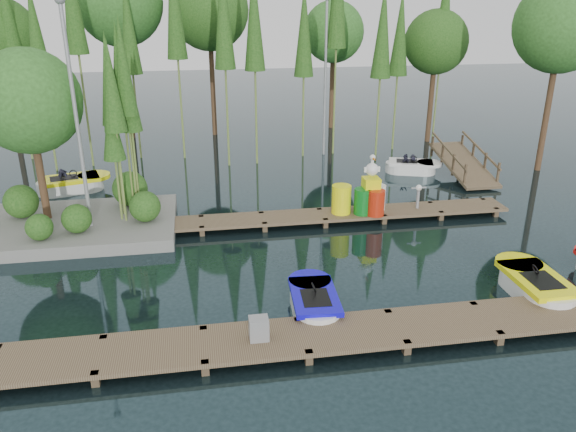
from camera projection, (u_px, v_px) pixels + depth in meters
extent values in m
plane|color=#1B2E33|center=(274.00, 258.00, 16.48)|extent=(90.00, 90.00, 0.00)
cube|color=brown|center=(303.00, 336.00, 12.26)|extent=(18.00, 1.50, 0.10)
cube|color=#4C3C29|center=(0.00, 356.00, 11.93)|extent=(0.16, 0.16, 0.50)
cube|color=#4C3C29|center=(96.00, 383.00, 11.10)|extent=(0.16, 0.16, 0.50)
cube|color=#4C3C29|center=(105.00, 346.00, 12.26)|extent=(0.16, 0.16, 0.50)
cube|color=#4C3C29|center=(205.00, 372.00, 11.43)|extent=(0.16, 0.16, 0.50)
cube|color=#4C3C29|center=(204.00, 337.00, 12.59)|extent=(0.16, 0.16, 0.50)
cube|color=#4C3C29|center=(309.00, 361.00, 11.76)|extent=(0.16, 0.16, 0.50)
cube|color=#4C3C29|center=(298.00, 328.00, 12.92)|extent=(0.16, 0.16, 0.50)
cube|color=#4C3C29|center=(406.00, 351.00, 12.09)|extent=(0.16, 0.16, 0.50)
cube|color=#4C3C29|center=(387.00, 320.00, 13.25)|extent=(0.16, 0.16, 0.50)
cube|color=#4C3C29|center=(499.00, 342.00, 12.42)|extent=(0.16, 0.16, 0.50)
cube|color=#4C3C29|center=(472.00, 312.00, 13.58)|extent=(0.16, 0.16, 0.50)
cube|color=#4C3C29|center=(553.00, 305.00, 13.90)|extent=(0.16, 0.16, 0.50)
cube|color=brown|center=(293.00, 217.00, 18.84)|extent=(15.00, 1.20, 0.10)
cube|color=#4C3C29|center=(70.00, 243.00, 17.38)|extent=(0.16, 0.16, 0.50)
cube|color=#4C3C29|center=(76.00, 231.00, 18.26)|extent=(0.16, 0.16, 0.50)
cube|color=#4C3C29|center=(137.00, 238.00, 17.69)|extent=(0.16, 0.16, 0.50)
cube|color=#4C3C29|center=(140.00, 227.00, 18.57)|extent=(0.16, 0.16, 0.50)
cube|color=#4C3C29|center=(202.00, 234.00, 18.00)|extent=(0.16, 0.16, 0.50)
cube|color=#4C3C29|center=(201.00, 223.00, 18.88)|extent=(0.16, 0.16, 0.50)
cube|color=#4C3C29|center=(265.00, 230.00, 18.32)|extent=(0.16, 0.16, 0.50)
cube|color=#4C3C29|center=(261.00, 219.00, 19.20)|extent=(0.16, 0.16, 0.50)
cube|color=#4C3C29|center=(325.00, 226.00, 18.63)|extent=(0.16, 0.16, 0.50)
cube|color=#4C3C29|center=(319.00, 216.00, 19.51)|extent=(0.16, 0.16, 0.50)
cube|color=#4C3C29|center=(384.00, 222.00, 18.94)|extent=(0.16, 0.16, 0.50)
cube|color=#4C3C29|center=(375.00, 212.00, 19.82)|extent=(0.16, 0.16, 0.50)
cube|color=#4C3C29|center=(441.00, 219.00, 19.25)|extent=(0.16, 0.16, 0.50)
cube|color=#4C3C29|center=(429.00, 209.00, 20.13)|extent=(0.16, 0.16, 0.50)
cube|color=#4C3C29|center=(495.00, 215.00, 19.56)|extent=(0.16, 0.16, 0.50)
cube|color=#4C3C29|center=(482.00, 205.00, 20.44)|extent=(0.16, 0.16, 0.50)
cube|color=slate|center=(79.00, 227.00, 18.25)|extent=(6.20, 4.20, 0.42)
sphere|color=#2E5D1D|center=(21.00, 202.00, 18.24)|extent=(1.10, 1.10, 1.10)
sphere|color=#2E5D1D|center=(77.00, 219.00, 17.12)|extent=(0.90, 0.90, 0.90)
sphere|color=#2E5D1D|center=(130.00, 189.00, 19.30)|extent=(1.20, 1.20, 1.20)
sphere|color=#2E5D1D|center=(39.00, 227.00, 16.62)|extent=(0.80, 0.80, 0.80)
sphere|color=#2E5D1D|center=(145.00, 206.00, 17.96)|extent=(1.00, 1.00, 1.00)
cylinder|color=#4B3320|center=(40.00, 171.00, 17.79)|extent=(0.24, 0.24, 3.60)
sphere|color=#357228|center=(28.00, 101.00, 16.98)|extent=(3.20, 3.20, 3.20)
cylinder|color=olive|center=(126.00, 136.00, 18.01)|extent=(0.07, 0.07, 5.93)
cone|color=#2E5D1D|center=(119.00, 70.00, 17.24)|extent=(0.70, 0.70, 2.97)
cylinder|color=olive|center=(116.00, 142.00, 17.86)|extent=(0.07, 0.07, 5.66)
cone|color=#2E5D1D|center=(109.00, 79.00, 17.13)|extent=(0.70, 0.70, 2.83)
cylinder|color=olive|center=(134.00, 147.00, 18.19)|extent=(0.07, 0.07, 5.22)
cone|color=#2E5D1D|center=(128.00, 90.00, 17.51)|extent=(0.70, 0.70, 2.61)
cylinder|color=olive|center=(118.00, 149.00, 17.33)|extent=(0.07, 0.07, 5.53)
cone|color=#2E5D1D|center=(111.00, 85.00, 16.62)|extent=(0.70, 0.70, 2.76)
cylinder|color=olive|center=(117.00, 172.00, 17.70)|extent=(0.07, 0.07, 4.01)
cone|color=#2E5D1D|center=(112.00, 128.00, 17.19)|extent=(0.70, 0.70, 2.01)
cylinder|color=olive|center=(130.00, 134.00, 17.89)|extent=(0.07, 0.07, 6.11)
cone|color=#2E5D1D|center=(123.00, 66.00, 17.10)|extent=(0.70, 0.70, 3.05)
cylinder|color=#4B3320|center=(549.00, 101.00, 23.66)|extent=(0.26, 0.26, 6.06)
sphere|color=#357228|center=(562.00, 25.00, 22.54)|extent=(3.81, 3.81, 3.81)
cylinder|color=#4B3320|center=(432.00, 93.00, 28.69)|extent=(0.26, 0.26, 5.02)
sphere|color=#2E5D1D|center=(436.00, 42.00, 27.77)|extent=(3.16, 3.16, 3.16)
cylinder|color=#4B3320|center=(332.00, 81.00, 31.70)|extent=(0.26, 0.26, 5.31)
sphere|color=#357228|center=(333.00, 32.00, 30.73)|extent=(3.34, 3.34, 3.34)
cylinder|color=#4B3320|center=(212.00, 75.00, 29.84)|extent=(0.26, 0.26, 6.46)
sphere|color=#2E5D1D|center=(209.00, 10.00, 28.66)|extent=(4.06, 4.06, 4.06)
cylinder|color=#4B3320|center=(126.00, 73.00, 29.07)|extent=(0.26, 0.26, 6.85)
sphere|color=#357228|center=(119.00, 2.00, 27.81)|extent=(4.31, 4.31, 4.31)
cylinder|color=#4B3320|center=(10.00, 96.00, 26.46)|extent=(0.26, 0.26, 5.48)
cylinder|color=olive|center=(17.00, 68.00, 24.90)|extent=(0.09, 0.09, 8.36)
cone|color=#2E5D1D|center=(7.00, 12.00, 24.04)|extent=(0.90, 0.90, 4.60)
cylinder|color=olive|center=(44.00, 84.00, 23.24)|extent=(0.09, 0.09, 7.48)
cone|color=#2E5D1D|center=(35.00, 31.00, 22.47)|extent=(0.90, 0.90, 4.11)
cylinder|color=olive|center=(79.00, 55.00, 23.60)|extent=(0.09, 0.09, 9.66)
cylinder|color=olive|center=(133.00, 75.00, 25.20)|extent=(0.09, 0.09, 7.69)
cone|color=#2E5D1D|center=(128.00, 24.00, 24.41)|extent=(0.90, 0.90, 4.23)
cylinder|color=olive|center=(178.00, 60.00, 24.95)|extent=(0.09, 0.09, 8.99)
cylinder|color=olive|center=(226.00, 70.00, 23.88)|extent=(0.09, 0.09, 8.44)
cone|color=#2E5D1D|center=(223.00, 11.00, 23.01)|extent=(0.90, 0.90, 4.64)
cylinder|color=olive|center=(255.00, 72.00, 24.24)|extent=(0.09, 0.09, 8.22)
cone|color=#2E5D1D|center=(254.00, 15.00, 23.39)|extent=(0.90, 0.90, 4.52)
cylinder|color=olive|center=(304.00, 77.00, 25.54)|extent=(0.09, 0.09, 7.41)
cone|color=#2E5D1D|center=(304.00, 29.00, 24.78)|extent=(0.90, 0.90, 4.07)
cylinder|color=olive|center=(336.00, 49.00, 25.55)|extent=(0.09, 0.09, 9.77)
cylinder|color=olive|center=(380.00, 79.00, 25.10)|extent=(0.09, 0.09, 7.40)
cone|color=#2E5D1D|center=(383.00, 30.00, 24.33)|extent=(0.90, 0.90, 4.07)
cylinder|color=olive|center=(397.00, 76.00, 26.82)|extent=(0.09, 0.09, 7.14)
cone|color=#2E5D1D|center=(400.00, 32.00, 26.08)|extent=(0.90, 0.90, 3.93)
cylinder|color=olive|center=(440.00, 57.00, 27.86)|extent=(0.09, 0.09, 8.61)
cone|color=#2E5D1D|center=(445.00, 6.00, 26.97)|extent=(0.90, 0.90, 4.74)
cylinder|color=gray|center=(78.00, 129.00, 16.64)|extent=(0.12, 0.12, 7.00)
cylinder|color=gray|center=(325.00, 81.00, 25.90)|extent=(0.12, 0.12, 7.00)
cube|color=brown|center=(463.00, 164.00, 23.62)|extent=(1.50, 3.94, 0.95)
cube|color=#4C3C29|center=(465.00, 175.00, 22.03)|extent=(0.08, 0.08, 0.90)
cube|color=#4C3C29|center=(453.00, 165.00, 23.00)|extent=(0.08, 0.08, 0.90)
cube|color=#4C3C29|center=(442.00, 155.00, 23.97)|extent=(0.08, 0.08, 0.90)
cube|color=#4C3C29|center=(432.00, 146.00, 24.94)|extent=(0.08, 0.08, 0.90)
cube|color=brown|center=(449.00, 151.00, 23.29)|extent=(0.06, 3.54, 0.83)
cube|color=#4C3C29|center=(498.00, 174.00, 22.25)|extent=(0.08, 0.08, 0.90)
cube|color=#4C3C29|center=(485.00, 163.00, 23.22)|extent=(0.08, 0.08, 0.90)
cube|color=#4C3C29|center=(473.00, 154.00, 24.18)|extent=(0.08, 0.08, 0.90)
cube|color=#4C3C29|center=(462.00, 145.00, 25.15)|extent=(0.08, 0.08, 0.90)
cube|color=brown|center=(481.00, 150.00, 23.51)|extent=(0.06, 3.54, 0.83)
cube|color=white|center=(314.00, 306.00, 13.60)|extent=(1.13, 1.14, 0.49)
cylinder|color=white|center=(311.00, 295.00, 14.10)|extent=(1.13, 1.13, 0.49)
cylinder|color=white|center=(318.00, 318.00, 13.11)|extent=(1.13, 1.13, 0.49)
cube|color=#1008D6|center=(314.00, 296.00, 13.50)|extent=(1.19, 1.92, 0.12)
cylinder|color=#1008D6|center=(310.00, 281.00, 14.23)|extent=(1.15, 1.15, 0.12)
cube|color=black|center=(316.00, 298.00, 13.33)|extent=(0.71, 0.92, 0.05)
torus|color=black|center=(314.00, 287.00, 13.56)|extent=(0.15, 0.25, 0.24)
cube|color=white|center=(536.00, 289.00, 14.32)|extent=(1.20, 1.21, 0.55)
cylinder|color=white|center=(523.00, 278.00, 14.87)|extent=(1.20, 1.20, 0.55)
cylinder|color=white|center=(549.00, 301.00, 13.77)|extent=(1.20, 1.20, 0.55)
cube|color=#FFFE0D|center=(537.00, 279.00, 14.21)|extent=(1.22, 2.08, 0.14)
cylinder|color=#FFFE0D|center=(519.00, 264.00, 15.01)|extent=(1.22, 1.22, 0.14)
cube|color=black|center=(542.00, 281.00, 14.01)|extent=(0.74, 0.99, 0.06)
torus|color=black|center=(535.00, 269.00, 14.27)|extent=(0.15, 0.28, 0.26)
cube|color=white|center=(71.00, 186.00, 21.98)|extent=(1.52, 1.52, 0.56)
cylinder|color=white|center=(87.00, 184.00, 22.22)|extent=(1.51, 1.51, 0.56)
cylinder|color=white|center=(54.00, 189.00, 21.73)|extent=(1.51, 1.51, 0.56)
cube|color=#FFFE0D|center=(70.00, 179.00, 21.86)|extent=(2.40, 1.78, 0.14)
cylinder|color=#FFFE0D|center=(94.00, 176.00, 22.22)|extent=(1.54, 1.54, 0.14)
cube|color=black|center=(64.00, 179.00, 21.77)|extent=(1.18, 1.01, 0.06)
torus|color=black|center=(73.00, 173.00, 21.85)|extent=(0.31, 0.22, 0.27)
imported|color=#1E1E2D|center=(62.00, 173.00, 21.65)|extent=(0.52, 0.44, 1.00)
cube|color=white|center=(410.00, 169.00, 24.33)|extent=(1.37, 1.36, 0.49)
cylinder|color=white|center=(423.00, 169.00, 24.24)|extent=(1.36, 1.36, 0.49)
cylinder|color=white|center=(398.00, 168.00, 24.41)|extent=(1.36, 1.36, 0.49)
cube|color=white|center=(411.00, 163.00, 24.23)|extent=(2.11, 1.64, 0.12)
cylinder|color=white|center=(429.00, 164.00, 24.11)|extent=(1.38, 1.38, 0.12)
cube|color=black|center=(407.00, 162.00, 24.24)|extent=(1.05, 0.91, 0.05)
torus|color=black|center=(414.00, 159.00, 24.14)|extent=(0.28, 0.21, 0.24)
imported|color=#1E1E2D|center=(406.00, 157.00, 24.18)|extent=(0.42, 0.37, 0.80)
imported|color=#1E1E2D|center=(413.00, 157.00, 24.43)|extent=(0.33, 0.28, 0.60)
cube|color=gray|center=(259.00, 329.00, 12.00)|extent=(0.41, 0.35, 0.51)
cylinder|color=#FFFE0D|center=(341.00, 199.00, 18.89)|extent=(0.65, 0.65, 0.97)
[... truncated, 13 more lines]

